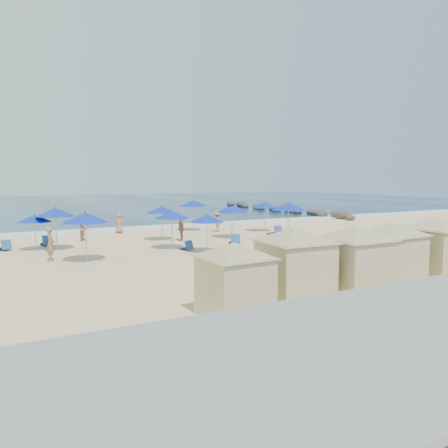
{
  "coord_description": "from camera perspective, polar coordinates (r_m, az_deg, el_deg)",
  "views": [
    {
      "loc": [
        -9.35,
        -21.08,
        4.33
      ],
      "look_at": [
        3.71,
        3.0,
        1.45
      ],
      "focal_mm": 35.0,
      "sensor_mm": 36.0,
      "label": 1
    }
  ],
  "objects": [
    {
      "name": "ground",
      "position": [
        23.46,
        -4.5,
        -4.65
      ],
      "size": [
        160.0,
        160.0,
        0.0
      ],
      "primitive_type": "plane",
      "color": "beige",
      "rests_on": "ground"
    },
    {
      "name": "ocean",
      "position": [
        76.77,
        -21.45,
        2.38
      ],
      "size": [
        160.0,
        80.0,
        0.06
      ],
      "primitive_type": "cube",
      "color": "#0D2D4C",
      "rests_on": "ground"
    },
    {
      "name": "surf_line",
      "position": [
        38.0,
        -14.05,
        -0.66
      ],
      "size": [
        160.0,
        2.5,
        0.08
      ],
      "primitive_type": "cube",
      "color": "white",
      "rests_on": "ground"
    },
    {
      "name": "seawall",
      "position": [
        12.59,
        21.9,
        -11.43
      ],
      "size": [
        160.0,
        6.1,
        1.22
      ],
      "color": "gray",
      "rests_on": "ground"
    },
    {
      "name": "rock_jetty",
      "position": [
        56.95,
        7.47,
        1.96
      ],
      "size": [
        2.56,
        26.66,
        0.96
      ],
      "color": "#322D2A",
      "rests_on": "ground"
    },
    {
      "name": "trash_bin",
      "position": [
        21.67,
        10.01,
        -4.5
      ],
      "size": [
        1.1,
        1.1,
        0.83
      ],
      "primitive_type": "cube",
      "rotation": [
        0.0,
        0.0,
        0.42
      ],
      "color": "black",
      "rests_on": "ground"
    },
    {
      "name": "cabana_0",
      "position": [
        13.58,
        1.43,
        -6.07
      ],
      "size": [
        4.14,
        4.14,
        2.6
      ],
      "color": "beige",
      "rests_on": "ground"
    },
    {
      "name": "cabana_1",
      "position": [
        15.47,
        9.25,
        -3.99
      ],
      "size": [
        4.63,
        4.63,
        2.91
      ],
      "color": "beige",
      "rests_on": "ground"
    },
    {
      "name": "cabana_2",
      "position": [
        16.78,
        16.78,
        -3.46
      ],
      "size": [
        4.58,
        4.58,
        2.87
      ],
      "color": "beige",
      "rests_on": "ground"
    },
    {
      "name": "cabana_3",
      "position": [
        18.77,
        20.94,
        -2.67
      ],
      "size": [
        4.52,
        4.52,
        2.84
      ],
      "color": "beige",
      "rests_on": "ground"
    },
    {
      "name": "cabana_4",
      "position": [
        20.98,
        25.98,
        -1.81
      ],
      "size": [
        4.73,
        4.73,
        2.96
      ],
      "color": "beige",
      "rests_on": "ground"
    },
    {
      "name": "umbrella_3",
      "position": [
        23.5,
        -17.67,
        0.8
      ],
      "size": [
        2.34,
        2.34,
        2.67
      ],
      "color": "#A5A8AD",
      "rests_on": "ground"
    },
    {
      "name": "umbrella_4",
      "position": [
        28.33,
        -23.48,
        0.67
      ],
      "size": [
        1.97,
        1.97,
        2.24
      ],
      "color": "#A5A8AD",
      "rests_on": "ground"
    },
    {
      "name": "umbrella_5",
      "position": [
        27.94,
        -21.16,
        1.46
      ],
      "size": [
        2.34,
        2.34,
        2.67
      ],
      "color": "#A5A8AD",
      "rests_on": "ground"
    },
    {
      "name": "umbrella_6",
      "position": [
        26.73,
        -6.81,
        1.23
      ],
      "size": [
        2.15,
        2.15,
        2.45
      ],
      "color": "#A5A8AD",
      "rests_on": "ground"
    },
    {
      "name": "umbrella_7",
      "position": [
        30.55,
        -8.14,
        1.87
      ],
      "size": [
        2.19,
        2.19,
        2.49
      ],
      "color": "#A5A8AD",
      "rests_on": "ground"
    },
    {
      "name": "umbrella_8",
      "position": [
        25.28,
        -2.27,
        0.75
      ],
      "size": [
        2.04,
        2.04,
        2.33
      ],
      "color": "#A5A8AD",
      "rests_on": "ground"
    },
    {
      "name": "umbrella_9",
      "position": [
        35.96,
        -4.0,
        2.73
      ],
      "size": [
        2.32,
        2.32,
        2.64
      ],
      "color": "#A5A8AD",
      "rests_on": "ground"
    },
    {
      "name": "umbrella_10",
      "position": [
        35.55,
        5.3,
        2.51
      ],
      "size": [
        2.21,
        2.21,
        2.51
      ],
      "color": "#A5A8AD",
      "rests_on": "ground"
    },
    {
      "name": "umbrella_11",
      "position": [
        30.59,
        8.42,
        2.28
      ],
      "size": [
        2.41,
        2.41,
        2.74
      ],
      "color": "#A5A8AD",
      "rests_on": "ground"
    },
    {
      "name": "umbrella_12",
      "position": [
        31.65,
        0.9,
        1.97
      ],
      "size": [
        2.13,
        2.13,
        2.43
      ],
      "color": "#A5A8AD",
      "rests_on": "ground"
    },
    {
      "name": "umbrella_13",
      "position": [
        31.38,
        1.2,
        2.0
      ],
      "size": [
        2.17,
        2.17,
        2.47
      ],
      "color": "#A5A8AD",
      "rests_on": "ground"
    },
    {
      "name": "beach_chair_1",
      "position": [
        29.31,
        -26.73,
        -2.67
      ],
      "size": [
        0.87,
        1.34,
        0.68
      ],
      "color": "#254B8A",
      "rests_on": "ground"
    },
    {
      "name": "beach_chair_2",
      "position": [
        30.18,
        -22.17,
        -2.2
      ],
      "size": [
        0.69,
        1.38,
        0.74
      ],
      "color": "#254B8A",
      "rests_on": "ground"
    },
    {
      "name": "beach_chair_3",
      "position": [
        26.47,
        -4.9,
        -2.96
      ],
      "size": [
        0.61,
        1.17,
        0.62
      ],
      "color": "#254B8A",
      "rests_on": "ground"
    },
    {
      "name": "beach_chair_4",
      "position": [
        28.48,
        1.41,
        -2.21
      ],
      "size": [
        1.09,
        1.5,
        0.75
      ],
      "color": "#254B8A",
      "rests_on": "ground"
    },
    {
      "name": "beach_chair_5",
      "position": [
        33.41,
        6.76,
        -1.02
      ],
      "size": [
        0.69,
        1.43,
        0.78
      ],
      "color": "#254B8A",
      "rests_on": "ground"
    },
    {
      "name": "beachgoer_1",
      "position": [
        31.92,
        -17.8,
        -0.54
      ],
      "size": [
        0.91,
        1.01,
        1.71
      ],
      "primitive_type": "imported",
      "rotation": [
        0.0,
        0.0,
        1.19
      ],
      "color": "#A7755C",
      "rests_on": "ground"
    },
    {
      "name": "beachgoer_2",
      "position": [
        30.49,
        -5.64,
        -0.46
      ],
      "size": [
        0.56,
        1.11,
        1.83
      ],
      "primitive_type": "imported",
      "rotation": [
        0.0,
        0.0,
        4.6
      ],
      "color": "#A7755C",
      "rests_on": "ground"
    },
    {
      "name": "beachgoer_3",
      "position": [
        35.3,
        -0.92,
        0.3
      ],
      "size": [
        1.17,
        0.83,
        1.65
      ],
      "primitive_type": "imported",
      "rotation": [
        0.0,
        0.0,
        3.36
      ],
      "color": "#A7755C",
      "rests_on": "ground"
    },
    {
      "name": "beachgoer_4",
      "position": [
        35.42,
        -13.51,
        0.16
      ],
      "size": [
        0.85,
        0.96,
        1.66
      ],
      "primitive_type": "imported",
      "rotation": [
        0.0,
        0.0,
        2.08
      ],
      "color": "#A7755C",
      "rests_on": "ground"
    },
    {
      "name": "beachgoer_5",
      "position": [
        24.52,
        -21.7,
        -2.45
      ],
      "size": [
        0.47,
        0.69,
        1.81
      ],
      "primitive_type": "imported",
      "rotation": [
        0.0,
        0.0,
        1.51
      ],
      "color": "#A7755C",
      "rests_on": "ground"
    }
  ]
}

